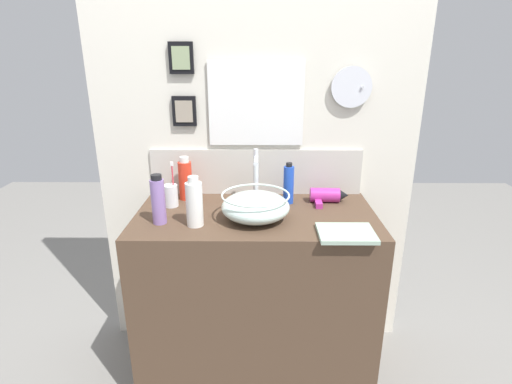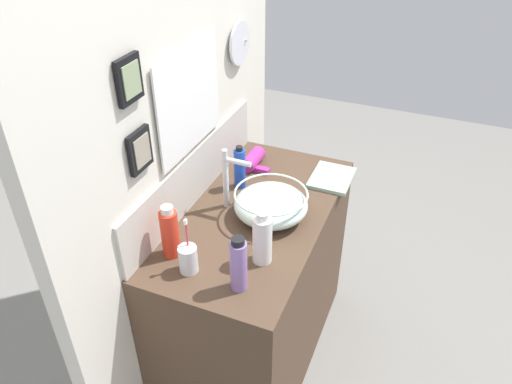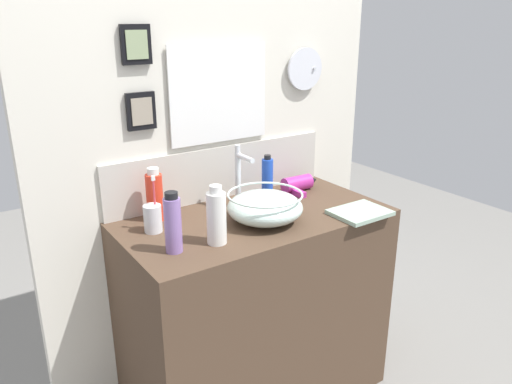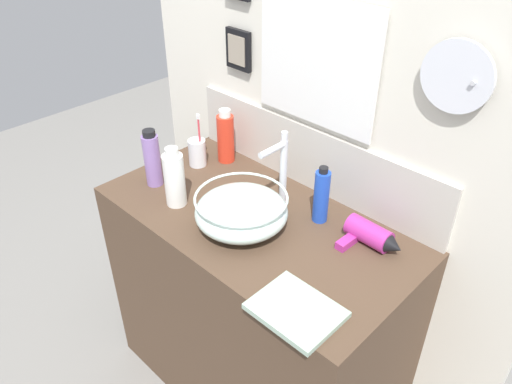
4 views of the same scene
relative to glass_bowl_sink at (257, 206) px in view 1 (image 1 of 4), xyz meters
name	(u,v)px [view 1 (image 1 of 4)]	position (x,y,z in m)	size (l,w,h in m)	color
ground_plane	(256,367)	(0.00, 0.06, -0.90)	(6.00, 6.00, 0.00)	gray
vanity_counter	(256,296)	(0.00, 0.06, -0.48)	(1.05, 0.54, 0.84)	#4C3828
back_panel	(256,124)	(0.00, 0.36, 0.28)	(1.55, 0.10, 2.37)	silver
glass_bowl_sink	(257,206)	(0.00, 0.00, 0.00)	(0.29, 0.29, 0.11)	silver
faucet	(257,173)	(0.00, 0.18, 0.09)	(0.02, 0.12, 0.26)	silver
hair_drier	(328,196)	(0.33, 0.21, -0.03)	(0.18, 0.13, 0.07)	#B22D8C
toothbrush_cup	(171,195)	(-0.39, 0.15, -0.01)	(0.06, 0.06, 0.21)	silver
soap_dispenser	(158,200)	(-0.40, -0.04, 0.04)	(0.06, 0.06, 0.21)	#8C6BB2
shampoo_bottle	(194,203)	(-0.25, -0.06, 0.04)	(0.07, 0.07, 0.21)	white
lotion_bottle	(185,179)	(-0.34, 0.25, 0.04)	(0.06, 0.06, 0.21)	red
spray_bottle	(289,184)	(0.15, 0.20, 0.03)	(0.05, 0.05, 0.19)	blue
hand_towel	(346,233)	(0.35, -0.15, -0.05)	(0.22, 0.17, 0.02)	#99B29E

